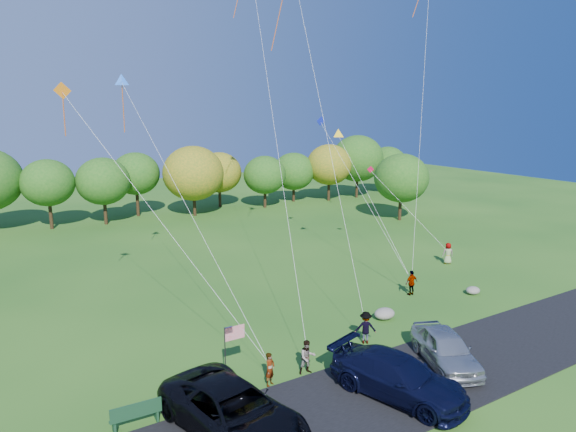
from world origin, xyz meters
name	(u,v)px	position (x,y,z in m)	size (l,w,h in m)	color
ground	(356,348)	(0.00, 0.00, 0.00)	(140.00, 140.00, 0.00)	#215217
asphalt_lane	(411,382)	(0.00, -4.00, 0.03)	(44.00, 6.00, 0.06)	black
treeline	(146,179)	(-0.22, 35.97, 4.71)	(75.89, 27.43, 8.33)	#372614
minivan_dark	(233,411)	(-8.59, -3.24, 1.02)	(3.17, 6.88, 1.91)	black
minivan_navy	(398,377)	(-1.36, -4.54, 0.96)	(2.52, 6.20, 1.80)	black
minivan_silver	(446,348)	(2.54, -3.71, 0.92)	(2.02, 5.03, 1.71)	#A2A6AD
flyer_a	(270,369)	(-5.61, -0.80, 0.78)	(0.57, 0.37, 1.57)	#4C4C59
flyer_b	(307,357)	(-3.58, -0.80, 0.83)	(0.80, 0.63, 1.66)	#4C4C59
flyer_c	(366,327)	(0.84, 0.25, 0.88)	(1.14, 0.65, 1.76)	#4C4C59
flyer_d	(412,283)	(8.14, 4.21, 0.86)	(1.00, 0.42, 1.71)	#4C4C59
flyer_e	(448,253)	(15.75, 7.83, 0.86)	(0.84, 0.55, 1.72)	#4C4C59
park_bench	(136,414)	(-11.66, -0.82, 0.59)	(2.00, 0.53, 1.10)	#153A20
trash_barrel	(207,386)	(-8.40, -0.16, 0.46)	(0.62, 0.62, 0.93)	#0B4EAB
flag_assembly	(231,340)	(-6.96, 0.36, 2.09)	(1.02, 0.66, 2.76)	black
boulder_near	(384,314)	(3.89, 2.12, 0.33)	(1.32, 1.03, 0.66)	gray
boulder_far	(473,290)	(11.81, 2.13, 0.26)	(1.00, 0.83, 0.52)	gray
kites_aloft	(280,21)	(3.29, 13.22, 18.27)	(27.53, 9.36, 17.43)	red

